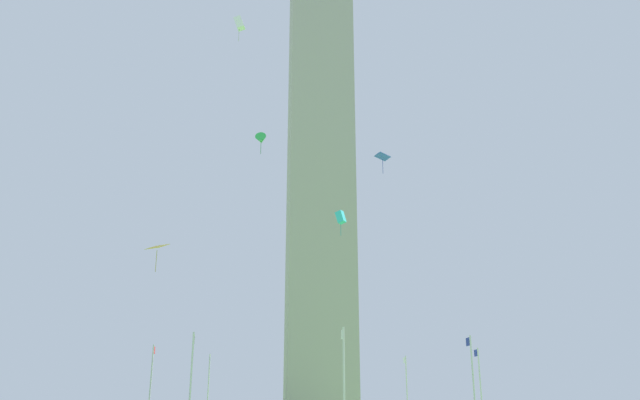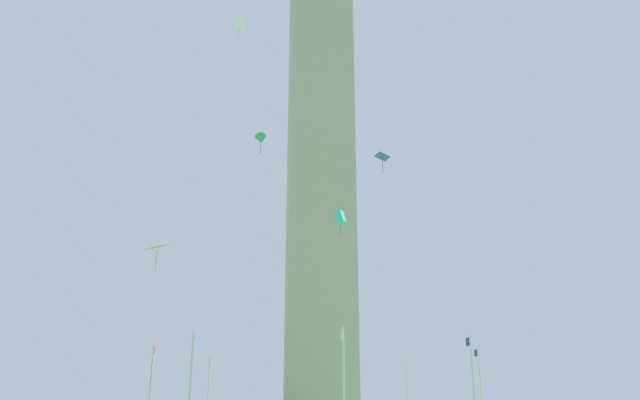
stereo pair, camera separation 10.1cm
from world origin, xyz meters
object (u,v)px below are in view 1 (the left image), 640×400
flagpole_n (306,387)px  flagpole_ne (208,385)px  flagpole_s (344,374)px  kite_cyan_box (341,217)px  flagpole_se (191,376)px  kite_blue_diamond (382,157)px  flagpole_e (151,381)px  flagpole_sw (473,378)px  flagpole_w (480,383)px  obelisk_monument (320,132)px  kite_white_box (239,23)px  flagpole_nw (407,386)px  kite_green_delta (261,140)px  kite_yellow_diamond (157,247)px

flagpole_n → flagpole_ne: size_ratio=1.00×
flagpole_s → kite_cyan_box: kite_cyan_box is taller
flagpole_se → kite_cyan_box: size_ratio=3.75×
kite_blue_diamond → flagpole_e: bearing=72.9°
flagpole_sw → flagpole_w: (10.81, -4.48, 0.00)m
obelisk_monument → kite_blue_diamond: bearing=-140.1°
kite_white_box → kite_blue_diamond: bearing=-48.5°
obelisk_monument → flagpole_se: bearing=134.8°
flagpole_w → kite_blue_diamond: size_ratio=3.84×
flagpole_w → flagpole_nw: (10.81, 4.48, 0.00)m
flagpole_ne → obelisk_monument: bearing=-135.2°
flagpole_sw → flagpole_s: bearing=112.5°
flagpole_se → flagpole_s: bearing=-112.5°
flagpole_ne → flagpole_nw: same height
obelisk_monument → kite_blue_diamond: 9.61m
flagpole_ne → kite_cyan_box: size_ratio=3.75×
flagpole_nw → flagpole_n: bearing=67.5°
flagpole_nw → flagpole_e: bearing=112.5°
obelisk_monument → kite_green_delta: size_ratio=28.99×
flagpole_sw → kite_blue_diamond: 21.31m
kite_green_delta → flagpole_sw: bearing=-101.3°
flagpole_ne → flagpole_se: size_ratio=1.00×
flagpole_s → kite_blue_diamond: bearing=-30.1°
kite_cyan_box → flagpole_e: bearing=44.9°
flagpole_s → flagpole_se: bearing=67.5°
flagpole_e → kite_yellow_diamond: (-7.43, -0.72, 10.56)m
obelisk_monument → flagpole_n: 29.50m
flagpole_n → kite_cyan_box: size_ratio=3.75×
kite_blue_diamond → kite_green_delta: (-1.12, 11.38, 0.75)m
flagpole_n → flagpole_sw: same height
flagpole_ne → flagpole_sw: size_ratio=1.00×
flagpole_ne → flagpole_s: (-26.09, -10.81, 0.00)m
kite_blue_diamond → kite_white_box: 18.74m
flagpole_se → flagpole_sw: (-0.00, -21.61, 0.00)m
flagpole_nw → kite_white_box: (-28.94, 18.98, 25.72)m
flagpole_e → kite_yellow_diamond: 12.93m
flagpole_ne → kite_green_delta: bearing=-165.7°
kite_cyan_box → kite_yellow_diamond: 16.46m
flagpole_se → flagpole_sw: same height
flagpole_sw → kite_green_delta: 27.07m
kite_white_box → flagpole_s: bearing=-70.8°
flagpole_w → kite_yellow_diamond: 32.52m
kite_blue_diamond → flagpole_w: bearing=-58.0°
flagpole_e → kite_blue_diamond: bearing=-107.1°
obelisk_monument → kite_yellow_diamond: (-7.37, 14.56, -14.63)m
flagpole_nw → kite_yellow_diamond: kite_yellow_diamond is taller
flagpole_n → kite_blue_diamond: kite_blue_diamond is taller
kite_blue_diamond → flagpole_se: bearing=105.7°
kite_green_delta → kite_yellow_diamond: bearing=90.1°
flagpole_e → obelisk_monument: bearing=-90.2°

